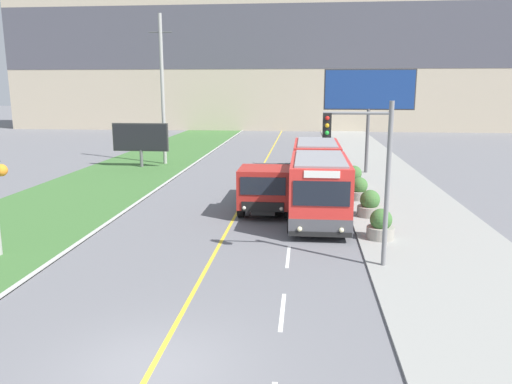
{
  "coord_description": "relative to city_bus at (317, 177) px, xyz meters",
  "views": [
    {
      "loc": [
        3.28,
        -9.65,
        6.09
      ],
      "look_at": [
        1.1,
        12.52,
        1.4
      ],
      "focal_mm": 35.0,
      "sensor_mm": 36.0,
      "label": 1
    }
  ],
  "objects": [
    {
      "name": "lane_marking_centre",
      "position": [
        -3.55,
        -12.84,
        -1.55
      ],
      "size": [
        2.88,
        140.0,
        0.01
      ],
      "color": "gold",
      "rests_on": "ground_plane"
    },
    {
      "name": "planter_round_near",
      "position": [
        2.44,
        -5.58,
        -0.93
      ],
      "size": [
        1.11,
        1.11,
        1.24
      ],
      "color": "gray",
      "rests_on": "sidewalk_right"
    },
    {
      "name": "city_bus",
      "position": [
        0.0,
        0.0,
        0.0
      ],
      "size": [
        2.68,
        12.61,
        3.05
      ],
      "color": "red",
      "rests_on": "ground_plane"
    },
    {
      "name": "ground_plane",
      "position": [
        -3.96,
        -15.73,
        -1.55
      ],
      "size": [
        300.0,
        300.0,
        0.0
      ],
      "primitive_type": "plane",
      "color": "slate"
    },
    {
      "name": "apartment_block_background",
      "position": [
        -3.96,
        49.23,
        10.69
      ],
      "size": [
        80.0,
        8.04,
        24.47
      ],
      "color": "#BCAD93",
      "rests_on": "ground_plane"
    },
    {
      "name": "dump_truck",
      "position": [
        -2.53,
        -1.3,
        -0.34
      ],
      "size": [
        2.53,
        6.65,
        2.36
      ],
      "color": "black",
      "rests_on": "ground_plane"
    },
    {
      "name": "traffic_light_mast",
      "position": [
        1.43,
        -8.72,
        2.07
      ],
      "size": [
        2.28,
        0.32,
        5.66
      ],
      "color": "slate",
      "rests_on": "ground_plane"
    },
    {
      "name": "utility_pole_far",
      "position": [
        -11.92,
        13.73,
        4.32
      ],
      "size": [
        1.8,
        0.28,
        11.62
      ],
      "color": "#9E9E99",
      "rests_on": "ground_plane"
    },
    {
      "name": "planter_round_far",
      "position": [
        2.36,
        5.3,
        -0.91
      ],
      "size": [
        1.19,
        1.19,
        1.29
      ],
      "color": "gray",
      "rests_on": "sidewalk_right"
    },
    {
      "name": "planter_round_second",
      "position": [
        2.44,
        -1.96,
        -0.92
      ],
      "size": [
        1.17,
        1.17,
        1.26
      ],
      "color": "gray",
      "rests_on": "sidewalk_right"
    },
    {
      "name": "billboard_large",
      "position": [
        3.73,
        10.65,
        4.14
      ],
      "size": [
        6.29,
        0.24,
        7.33
      ],
      "color": "#59595B",
      "rests_on": "ground_plane"
    },
    {
      "name": "billboard_small",
      "position": [
        -13.26,
        11.85,
        0.72
      ],
      "size": [
        4.34,
        0.24,
        3.4
      ],
      "color": "#59595B",
      "rests_on": "ground_plane"
    },
    {
      "name": "planter_round_third",
      "position": [
        2.31,
        1.67,
        -0.94
      ],
      "size": [
        1.14,
        1.14,
        1.23
      ],
      "color": "gray",
      "rests_on": "sidewalk_right"
    },
    {
      "name": "car_distant",
      "position": [
        -0.29,
        13.23,
        -0.86
      ],
      "size": [
        1.8,
        4.3,
        1.45
      ],
      "color": "maroon",
      "rests_on": "ground_plane"
    }
  ]
}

